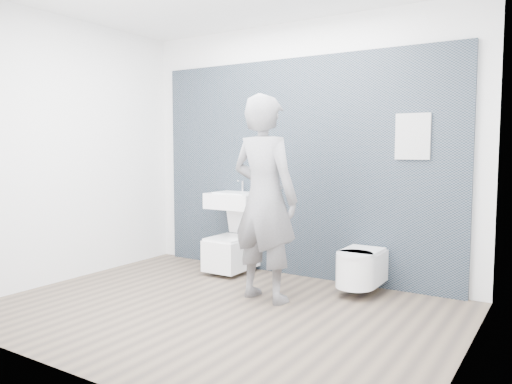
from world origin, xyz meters
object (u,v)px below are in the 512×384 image
Objects in this scene: washbasin at (235,200)px; visitor at (264,199)px; toilet_rounded at (360,268)px; toilet_square at (231,251)px.

washbasin is 0.31× the size of visitor.
visitor is at bearing -137.37° from toilet_rounded.
toilet_rounded is (1.54, -0.10, -0.57)m from washbasin.
toilet_rounded is 1.17m from visitor.
toilet_rounded is at bearing -3.54° from washbasin.
washbasin is 0.74× the size of toilet_square.
toilet_square is 1.27× the size of toilet_rounded.
visitor is (0.84, -0.74, 0.13)m from washbasin.
toilet_square is (0.00, -0.07, -0.58)m from washbasin.
washbasin is at bearing 90.00° from toilet_square.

